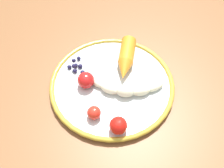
# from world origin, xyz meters

# --- Properties ---
(dining_table) EXTENTS (0.95, 0.96, 0.75)m
(dining_table) POSITION_xyz_m (0.00, 0.00, 0.65)
(dining_table) COLOR brown
(dining_table) RESTS_ON ground_plane
(plate) EXTENTS (0.31, 0.31, 0.02)m
(plate) POSITION_xyz_m (-0.02, -0.01, 0.75)
(plate) COLOR silver
(plate) RESTS_ON dining_table
(banana) EXTENTS (0.19, 0.08, 0.03)m
(banana) POSITION_xyz_m (-0.05, 0.00, 0.77)
(banana) COLOR beige
(banana) RESTS_ON plate
(carrot_orange) EXTENTS (0.05, 0.13, 0.04)m
(carrot_orange) POSITION_xyz_m (-0.04, -0.08, 0.78)
(carrot_orange) COLOR orange
(carrot_orange) RESTS_ON plate
(blueberry_pile) EXTENTS (0.05, 0.05, 0.02)m
(blueberry_pile) POSITION_xyz_m (0.08, -0.04, 0.77)
(blueberry_pile) COLOR #191638
(blueberry_pile) RESTS_ON plate
(tomato_near) EXTENTS (0.03, 0.03, 0.03)m
(tomato_near) POSITION_xyz_m (-0.00, 0.09, 0.77)
(tomato_near) COLOR red
(tomato_near) RESTS_ON plate
(tomato_mid) EXTENTS (0.04, 0.04, 0.04)m
(tomato_mid) POSITION_xyz_m (-0.06, 0.11, 0.78)
(tomato_mid) COLOR red
(tomato_mid) RESTS_ON plate
(tomato_far) EXTENTS (0.04, 0.04, 0.04)m
(tomato_far) POSITION_xyz_m (0.04, 0.01, 0.78)
(tomato_far) COLOR red
(tomato_far) RESTS_ON plate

